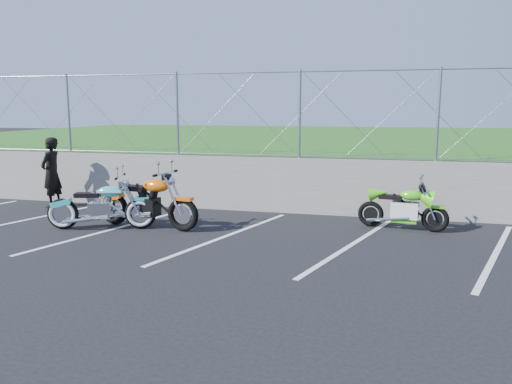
% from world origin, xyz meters
% --- Properties ---
extents(ground, '(90.00, 90.00, 0.00)m').
position_xyz_m(ground, '(0.00, 0.00, 0.00)').
color(ground, black).
rests_on(ground, ground).
extents(retaining_wall, '(30.00, 0.22, 1.30)m').
position_xyz_m(retaining_wall, '(0.00, 3.50, 0.65)').
color(retaining_wall, slate).
rests_on(retaining_wall, ground).
extents(grass_field, '(30.00, 20.00, 1.30)m').
position_xyz_m(grass_field, '(0.00, 13.50, 0.65)').
color(grass_field, '#1E5115').
rests_on(grass_field, ground).
extents(chain_link_fence, '(28.00, 0.03, 2.00)m').
position_xyz_m(chain_link_fence, '(0.00, 3.50, 2.30)').
color(chain_link_fence, gray).
rests_on(chain_link_fence, retaining_wall).
extents(parking_lines, '(18.29, 4.31, 0.01)m').
position_xyz_m(parking_lines, '(1.20, 1.00, 0.00)').
color(parking_lines, silver).
rests_on(parking_lines, ground).
extents(cruiser_turquoise, '(2.16, 0.79, 1.10)m').
position_xyz_m(cruiser_turquoise, '(-2.61, 0.95, 0.44)').
color(cruiser_turquoise, black).
rests_on(cruiser_turquoise, ground).
extents(naked_orange, '(2.35, 0.80, 1.17)m').
position_xyz_m(naked_orange, '(-1.75, 1.27, 0.50)').
color(naked_orange, black).
rests_on(naked_orange, ground).
extents(sportbike_green, '(1.79, 0.64, 0.93)m').
position_xyz_m(sportbike_green, '(3.33, 2.39, 0.40)').
color(sportbike_green, black).
rests_on(sportbike_green, ground).
extents(person_standing, '(0.43, 0.64, 1.74)m').
position_xyz_m(person_standing, '(-5.06, 2.73, 0.87)').
color(person_standing, black).
rests_on(person_standing, ground).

